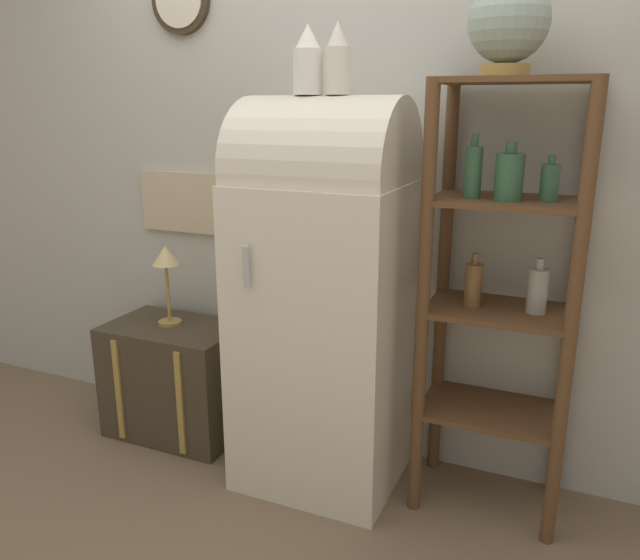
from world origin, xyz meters
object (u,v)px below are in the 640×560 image
globe (509,24)px  vase_center (338,61)px  vase_left (308,62)px  refrigerator (324,291)px  suitcase_trunk (176,379)px  desk_lamp (166,265)px

globe → vase_center: 0.59m
globe → vase_left: size_ratio=1.23×
refrigerator → suitcase_trunk: refrigerator is taller
vase_left → vase_center: size_ratio=0.98×
vase_left → desk_lamp: size_ratio=0.66×
vase_left → refrigerator: bearing=12.2°
refrigerator → suitcase_trunk: bearing=176.8°
refrigerator → vase_center: (0.06, -0.01, 0.88)m
vase_center → refrigerator: bearing=166.9°
vase_left → desk_lamp: (-0.76, 0.07, -0.87)m
suitcase_trunk → desk_lamp: desk_lamp is taller
vase_left → desk_lamp: 1.16m
suitcase_trunk → globe: globe is taller
suitcase_trunk → refrigerator: bearing=-3.2°
globe → vase_center: size_ratio=1.21×
suitcase_trunk → desk_lamp: bearing=147.5°
globe → desk_lamp: (-1.46, 0.02, -0.97)m
desk_lamp → suitcase_trunk: bearing=-32.5°
vase_left → vase_center: 0.12m
suitcase_trunk → desk_lamp: 0.57m
refrigerator → vase_center: bearing=-13.1°
suitcase_trunk → vase_left: bearing=-4.5°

